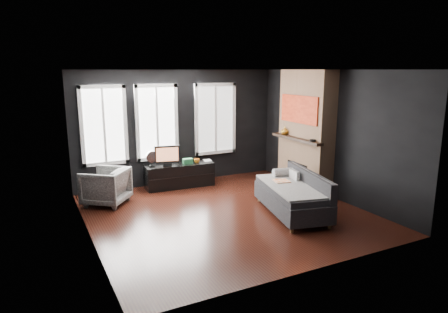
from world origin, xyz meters
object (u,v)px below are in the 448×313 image
armchair (106,185)px  media_console (179,175)px  monitor (167,154)px  mantel_vase (285,131)px  mug (197,160)px  book (204,156)px  sofa (292,193)px

armchair → media_console: armchair is taller
media_console → monitor: bearing=-174.2°
media_console → mantel_vase: (2.21, -1.05, 1.04)m
media_console → mug: size_ratio=12.07×
armchair → mug: size_ratio=6.20×
media_console → armchair: bearing=-161.6°
mug → book: bearing=25.4°
monitor → mug: 0.73m
sofa → mantel_vase: mantel_vase is taller
media_console → book: book is taller
media_console → monitor: 0.61m
armchair → mug: armchair is taller
monitor → mug: size_ratio=4.43×
sofa → mantel_vase: 2.08m
monitor → mantel_vase: 2.76m
book → mantel_vase: (1.58, -1.07, 0.65)m
monitor → mantel_vase: mantel_vase is taller
armchair → book: 2.47m
sofa → media_console: size_ratio=1.19×
media_console → mug: bearing=-9.7°
monitor → sofa: bearing=-48.7°
mug → mantel_vase: mantel_vase is taller
armchair → monitor: monitor is taller
media_console → book: bearing=4.4°
mantel_vase → book: bearing=146.0°
book → mantel_vase: size_ratio=1.32×
monitor → mantel_vase: bearing=-11.6°
sofa → book: bearing=116.1°
monitor → mug: monitor is taller
mug → monitor: bearing=173.7°
monitor → mantel_vase: size_ratio=3.18×
media_console → sofa: bearing=-61.7°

